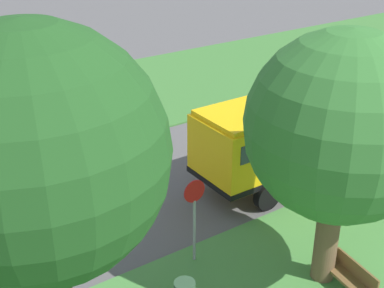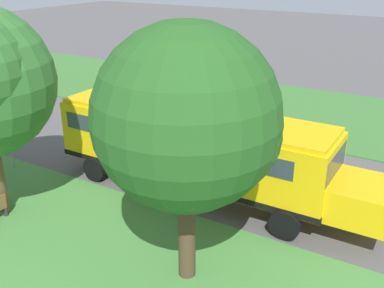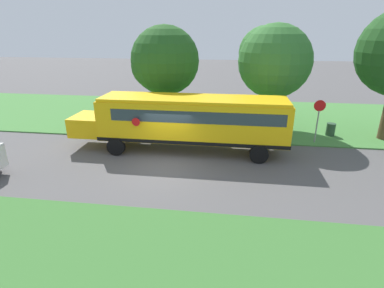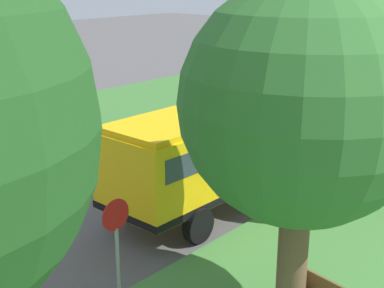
{
  "view_description": "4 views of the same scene",
  "coord_description": "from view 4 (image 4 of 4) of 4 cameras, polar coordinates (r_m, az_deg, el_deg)",
  "views": [
    {
      "loc": [
        -15.0,
        15.67,
        9.98
      ],
      "look_at": [
        0.17,
        5.33,
        1.07
      ],
      "focal_mm": 50.0,
      "sensor_mm": 36.0,
      "label": 1
    },
    {
      "loc": [
        -15.45,
        -6.69,
        8.21
      ],
      "look_at": [
        -1.42,
        1.67,
        1.46
      ],
      "focal_mm": 42.0,
      "sensor_mm": 36.0,
      "label": 2
    },
    {
      "loc": [
        13.77,
        3.34,
        6.63
      ],
      "look_at": [
        0.08,
        1.44,
        1.35
      ],
      "focal_mm": 28.0,
      "sensor_mm": 36.0,
      "label": 3
    },
    {
      "loc": [
        -12.29,
        14.8,
        7.04
      ],
      "look_at": [
        -0.52,
        1.62,
        1.4
      ],
      "focal_mm": 50.0,
      "sensor_mm": 36.0,
      "label": 4
    }
  ],
  "objects": [
    {
      "name": "pickup_truck",
      "position": [
        29.97,
        10.91,
        5.9
      ],
      "size": [
        2.28,
        5.4,
        2.1
      ],
      "color": "silver",
      "rests_on": "ground"
    },
    {
      "name": "ground_plane",
      "position": [
        20.48,
        1.92,
        -2.41
      ],
      "size": [
        120.0,
        120.0,
        0.0
      ],
      "primitive_type": "plane",
      "color": "#565454"
    },
    {
      "name": "oak_tree_roadside_mid",
      "position": [
        10.49,
        13.01,
        4.97
      ],
      "size": [
        4.83,
        4.83,
        7.1
      ],
      "color": "brown",
      "rests_on": "ground"
    },
    {
      "name": "stop_sign",
      "position": [
        11.26,
        -8.0,
        -10.57
      ],
      "size": [
        0.08,
        0.68,
        2.74
      ],
      "color": "gray",
      "rests_on": "ground"
    },
    {
      "name": "grass_far_side",
      "position": [
        26.85,
        -12.98,
        2.12
      ],
      "size": [
        10.0,
        80.0,
        0.07
      ],
      "primitive_type": "cube",
      "color": "#3D7533",
      "rests_on": "ground"
    },
    {
      "name": "school_bus",
      "position": [
        17.84,
        6.05,
        0.94
      ],
      "size": [
        2.85,
        12.42,
        3.16
      ],
      "color": "yellow",
      "rests_on": "ground"
    }
  ]
}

